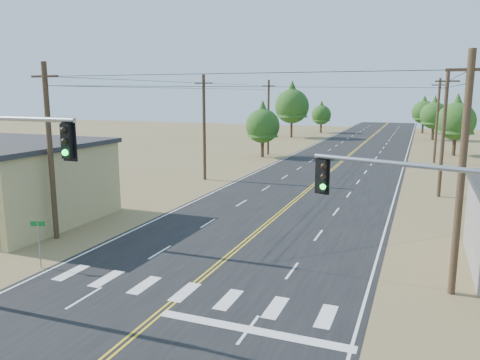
% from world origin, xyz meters
% --- Properties ---
extents(road, '(15.00, 200.00, 0.02)m').
position_xyz_m(road, '(0.00, 30.00, 0.01)').
color(road, black).
rests_on(road, ground).
extents(utility_pole_left_near, '(1.80, 0.30, 10.00)m').
position_xyz_m(utility_pole_left_near, '(-10.50, 12.00, 5.12)').
color(utility_pole_left_near, '#4C3826').
rests_on(utility_pole_left_near, ground).
extents(utility_pole_left_mid, '(1.80, 0.30, 10.00)m').
position_xyz_m(utility_pole_left_mid, '(-10.50, 32.00, 5.12)').
color(utility_pole_left_mid, '#4C3826').
rests_on(utility_pole_left_mid, ground).
extents(utility_pole_left_far, '(1.80, 0.30, 10.00)m').
position_xyz_m(utility_pole_left_far, '(-10.50, 52.00, 5.12)').
color(utility_pole_left_far, '#4C3826').
rests_on(utility_pole_left_far, ground).
extents(utility_pole_right_near, '(1.80, 0.30, 10.00)m').
position_xyz_m(utility_pole_right_near, '(10.50, 12.00, 5.12)').
color(utility_pole_right_near, '#4C3826').
rests_on(utility_pole_right_near, ground).
extents(utility_pole_right_mid, '(1.80, 0.30, 10.00)m').
position_xyz_m(utility_pole_right_mid, '(10.50, 32.00, 5.12)').
color(utility_pole_right_mid, '#4C3826').
rests_on(utility_pole_right_mid, ground).
extents(utility_pole_right_far, '(1.80, 0.30, 10.00)m').
position_xyz_m(utility_pole_right_far, '(10.50, 52.00, 5.12)').
color(utility_pole_right_far, '#4C3826').
rests_on(utility_pole_right_far, ground).
extents(signal_mast_right, '(5.24, 1.88, 6.60)m').
position_xyz_m(signal_mast_right, '(9.51, 4.48, 4.46)').
color(signal_mast_right, gray).
rests_on(signal_mast_right, ground).
extents(street_sign, '(0.65, 0.27, 2.33)m').
position_xyz_m(street_sign, '(-7.80, 8.00, 1.56)').
color(street_sign, gray).
rests_on(street_sign, ground).
extents(tree_left_near, '(4.44, 4.44, 7.40)m').
position_xyz_m(tree_left_near, '(-10.44, 49.38, 4.52)').
color(tree_left_near, '#3F2D1E').
rests_on(tree_left_near, ground).
extents(tree_left_mid, '(6.34, 6.34, 10.57)m').
position_xyz_m(tree_left_mid, '(-14.00, 77.16, 6.47)').
color(tree_left_mid, '#3F2D1E').
rests_on(tree_left_mid, ground).
extents(tree_left_far, '(4.07, 4.07, 6.78)m').
position_xyz_m(tree_left_far, '(-10.97, 89.66, 4.14)').
color(tree_left_far, '#3F2D1E').
rests_on(tree_left_far, ground).
extents(tree_right_near, '(5.00, 5.00, 8.33)m').
position_xyz_m(tree_right_near, '(13.06, 60.12, 5.09)').
color(tree_right_near, '#3F2D1E').
rests_on(tree_right_near, ground).
extents(tree_right_mid, '(4.74, 4.74, 7.89)m').
position_xyz_m(tree_right_mid, '(10.72, 81.61, 4.82)').
color(tree_right_mid, '#3F2D1E').
rests_on(tree_right_mid, ground).
extents(tree_right_far, '(4.72, 4.72, 7.87)m').
position_xyz_m(tree_right_far, '(9.00, 96.25, 4.81)').
color(tree_right_far, '#3F2D1E').
rests_on(tree_right_far, ground).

